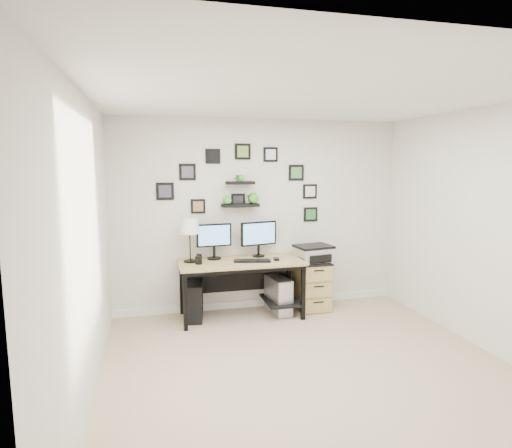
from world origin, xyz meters
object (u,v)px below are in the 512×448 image
object	(u,v)px
pc_tower_grey	(278,295)
table_lamp	(190,227)
desk	(243,270)
monitor_left	(214,239)
mug	(199,260)
pc_tower_black	(194,301)
printer	(314,253)
monitor_right	(259,236)
file_cabinet	(312,285)

from	to	relation	value
pc_tower_grey	table_lamp	bearing A→B (deg)	175.28
desk	monitor_left	distance (m)	0.56
mug	pc_tower_grey	world-z (taller)	mug
pc_tower_black	printer	distance (m)	1.74
desk	table_lamp	bearing A→B (deg)	172.86
pc_tower_grey	pc_tower_black	bearing A→B (deg)	177.43
monitor_left	pc_tower_grey	distance (m)	1.16
pc_tower_black	printer	bearing A→B (deg)	9.82
monitor_right	printer	bearing A→B (deg)	-8.18
pc_tower_black	file_cabinet	distance (m)	1.63
monitor_left	mug	bearing A→B (deg)	-135.61
mug	printer	bearing A→B (deg)	4.68
file_cabinet	printer	size ratio (longest dim) A/B	1.26
mug	printer	xyz separation A→B (m)	(1.60, 0.13, -0.02)
monitor_right	monitor_left	bearing A→B (deg)	-178.95
printer	pc_tower_black	bearing A→B (deg)	-179.19
desk	file_cabinet	world-z (taller)	desk
mug	monitor_left	bearing A→B (deg)	44.39
desk	mug	bearing A→B (deg)	-173.46
pc_tower_black	file_cabinet	size ratio (longest dim) A/B	0.72
mug	pc_tower_grey	size ratio (longest dim) A/B	0.19
pc_tower_grey	file_cabinet	distance (m)	0.51
desk	printer	world-z (taller)	printer
monitor_left	printer	world-z (taller)	monitor_left
monitor_left	printer	distance (m)	1.39
desk	pc_tower_black	bearing A→B (deg)	176.48
table_lamp	file_cabinet	size ratio (longest dim) A/B	0.84
pc_tower_black	printer	world-z (taller)	printer
table_lamp	pc_tower_grey	xyz separation A→B (m)	(1.16, -0.10, -0.96)
mug	pc_tower_black	distance (m)	0.57
monitor_left	pc_tower_black	world-z (taller)	monitor_left
monitor_left	pc_tower_grey	xyz separation A→B (m)	(0.84, -0.17, -0.78)
monitor_right	pc_tower_black	xyz separation A→B (m)	(-0.90, -0.13, -0.79)
file_cabinet	printer	xyz separation A→B (m)	(0.02, 0.00, 0.45)
monitor_right	desk	bearing A→B (deg)	-145.93
monitor_left	file_cabinet	world-z (taller)	monitor_left
monitor_left	pc_tower_grey	bearing A→B (deg)	-11.56
mug	pc_tower_black	world-z (taller)	mug
file_cabinet	desk	bearing A→B (deg)	-176.61
monitor_right	file_cabinet	world-z (taller)	monitor_right
pc_tower_grey	printer	xyz separation A→B (m)	(0.52, 0.07, 0.54)
file_cabinet	printer	bearing A→B (deg)	11.32
pc_tower_black	printer	xyz separation A→B (m)	(1.65, 0.02, 0.54)
printer	mug	bearing A→B (deg)	-175.32
table_lamp	file_cabinet	world-z (taller)	table_lamp
monitor_left	printer	bearing A→B (deg)	-4.08
file_cabinet	monitor_right	bearing A→B (deg)	171.17
file_cabinet	table_lamp	bearing A→B (deg)	179.08
mug	monitor_right	bearing A→B (deg)	15.86
monitor_left	monitor_right	bearing A→B (deg)	1.05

